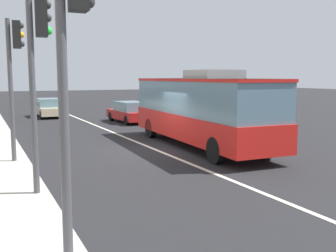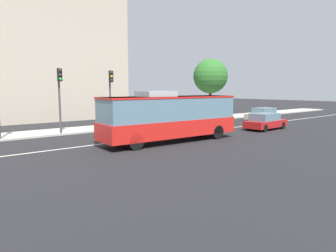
# 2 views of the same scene
# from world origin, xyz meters

# --- Properties ---
(ground_plane) EXTENTS (160.00, 160.00, 0.00)m
(ground_plane) POSITION_xyz_m (0.00, 0.00, 0.00)
(ground_plane) COLOR black
(lane_centre_line) EXTENTS (76.00, 0.16, 0.01)m
(lane_centre_line) POSITION_xyz_m (0.00, 0.00, 0.01)
(lane_centre_line) COLOR silver
(lane_centre_line) RESTS_ON ground_plane
(transit_bus) EXTENTS (10.12, 3.01, 3.46)m
(transit_bus) POSITION_xyz_m (-0.19, -2.15, 1.81)
(transit_bus) COLOR red
(transit_bus) RESTS_ON ground_plane
(sedan_beige) EXTENTS (4.51, 1.85, 1.46)m
(sedan_beige) POSITION_xyz_m (16.83, 1.80, 0.72)
(sedan_beige) COLOR #C6B793
(sedan_beige) RESTS_ON ground_plane
(sedan_red) EXTENTS (4.57, 1.99, 1.46)m
(sedan_red) POSITION_xyz_m (10.37, -2.69, 0.72)
(sedan_red) COLOR #B21919
(sedan_red) RESTS_ON ground_plane
(traffic_light_near_corner) EXTENTS (0.33, 0.62, 5.20)m
(traffic_light_near_corner) POSITION_xyz_m (-4.90, 5.46, 3.56)
(traffic_light_near_corner) COLOR #47474C
(traffic_light_near_corner) RESTS_ON ground_plane
(traffic_light_mid_block) EXTENTS (0.34, 0.62, 5.20)m
(traffic_light_mid_block) POSITION_xyz_m (-0.40, 5.66, 3.56)
(traffic_light_mid_block) COLOR #47474C
(traffic_light_mid_block) RESTS_ON ground_plane
(traffic_light_far_corner) EXTENTS (0.33, 0.62, 5.20)m
(traffic_light_far_corner) POSITION_xyz_m (-9.15, 5.52, 3.56)
(traffic_light_far_corner) COLOR #47474C
(traffic_light_far_corner) RESTS_ON ground_plane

